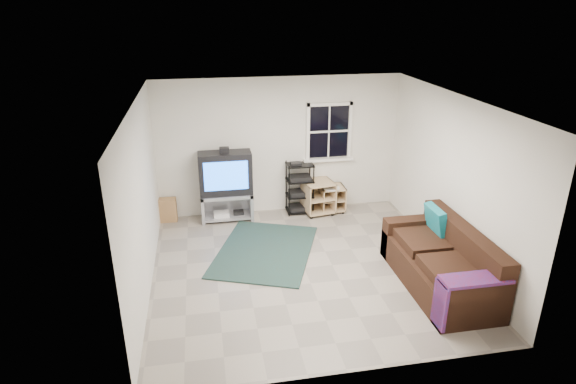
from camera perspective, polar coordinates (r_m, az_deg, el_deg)
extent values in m
plane|color=gray|center=(7.57, 1.94, -8.98)|extent=(4.60, 4.60, 0.00)
plane|color=white|center=(6.62, 2.23, 10.73)|extent=(4.60, 4.60, 0.00)
plane|color=silver|center=(9.13, -1.02, 5.45)|extent=(4.60, 0.00, 4.60)
plane|color=silver|center=(5.00, 7.79, -9.37)|extent=(4.60, 0.00, 4.60)
plane|color=silver|center=(6.90, -16.93, -1.06)|extent=(0.00, 4.60, 4.60)
plane|color=silver|center=(7.79, 18.84, 1.33)|extent=(0.00, 4.60, 4.60)
cube|color=black|center=(9.24, 4.84, 7.19)|extent=(0.80, 0.01, 1.02)
cube|color=white|center=(9.11, 4.98, 10.33)|extent=(0.88, 0.06, 0.06)
cube|color=white|center=(9.36, 4.79, 3.88)|extent=(0.98, 0.14, 0.05)
cube|color=white|center=(9.13, 2.37, 7.06)|extent=(0.06, 0.06, 1.10)
cube|color=white|center=(9.34, 7.33, 7.24)|extent=(0.06, 0.06, 1.10)
cube|color=white|center=(9.23, 4.87, 7.17)|extent=(0.78, 0.04, 0.04)
cube|color=#A5A5AD|center=(9.03, -7.30, -0.29)|extent=(0.96, 0.48, 0.06)
cube|color=#A5A5AD|center=(9.12, -10.06, -1.85)|extent=(0.06, 0.48, 0.53)
cube|color=#A5A5AD|center=(9.15, -4.41, -1.46)|extent=(0.06, 0.48, 0.53)
cube|color=#A5A5AD|center=(9.20, -7.18, -2.78)|extent=(0.85, 0.44, 0.04)
cube|color=#A5A5AD|center=(9.33, -7.32, -1.13)|extent=(0.96, 0.04, 0.53)
cube|color=silver|center=(9.14, -7.90, -2.60)|extent=(0.29, 0.23, 0.08)
cube|color=black|center=(9.19, -5.88, -2.42)|extent=(0.19, 0.17, 0.06)
cube|color=black|center=(8.88, -7.43, 2.24)|extent=(0.96, 0.40, 0.79)
cube|color=blue|center=(8.68, -7.35, 1.88)|extent=(0.79, 0.01, 0.54)
cube|color=black|center=(8.75, -7.57, 4.96)|extent=(0.17, 0.12, 0.10)
cylinder|color=black|center=(9.06, 0.14, 0.04)|extent=(0.02, 0.02, 1.02)
cylinder|color=black|center=(9.15, 3.04, 0.23)|extent=(0.02, 0.02, 1.02)
cylinder|color=black|center=(9.36, -0.23, 0.78)|extent=(0.02, 0.02, 1.02)
cylinder|color=black|center=(9.45, 2.58, 0.96)|extent=(0.02, 0.02, 1.02)
cube|color=black|center=(9.43, 1.36, -2.12)|extent=(0.51, 0.37, 0.02)
cube|color=black|center=(9.41, 1.36, -1.83)|extent=(0.40, 0.30, 0.08)
cube|color=black|center=(9.31, 1.38, -0.38)|extent=(0.51, 0.37, 0.02)
cube|color=black|center=(9.29, 1.38, -0.09)|extent=(0.40, 0.30, 0.08)
cube|color=black|center=(9.20, 1.40, 1.40)|extent=(0.51, 0.37, 0.02)
cube|color=black|center=(9.18, 1.40, 1.70)|extent=(0.40, 0.30, 0.08)
cube|color=black|center=(9.10, 1.41, 3.23)|extent=(0.51, 0.37, 0.02)
cube|color=tan|center=(9.20, 3.63, 1.17)|extent=(0.62, 0.62, 0.02)
cube|color=tan|center=(9.42, 3.55, -2.06)|extent=(0.62, 0.62, 0.02)
cube|color=tan|center=(9.22, 2.09, -0.66)|extent=(0.10, 0.54, 0.59)
cube|color=tan|center=(9.40, 5.06, -0.27)|extent=(0.10, 0.54, 0.59)
cube|color=tan|center=(9.53, 3.00, 0.10)|extent=(0.50, 0.10, 0.59)
cube|color=tan|center=(9.32, 3.59, -0.60)|extent=(0.57, 0.59, 0.02)
cylinder|color=black|center=(9.17, 2.80, -2.98)|extent=(0.05, 0.05, 0.05)
cylinder|color=black|center=(9.70, 4.25, -1.60)|extent=(0.05, 0.05, 0.05)
cube|color=tan|center=(9.37, 5.31, 0.58)|extent=(0.46, 0.46, 0.02)
cube|color=tan|center=(9.53, 5.22, -1.86)|extent=(0.46, 0.46, 0.02)
cube|color=tan|center=(9.40, 3.97, -0.74)|extent=(0.03, 0.46, 0.46)
cube|color=tan|center=(9.50, 6.54, -0.56)|extent=(0.03, 0.46, 0.46)
cube|color=tan|center=(9.64, 4.94, -0.16)|extent=(0.42, 0.03, 0.46)
cube|color=tan|center=(9.45, 5.26, -0.75)|extent=(0.42, 0.44, 0.02)
cylinder|color=black|center=(9.34, 4.41, -2.57)|extent=(0.05, 0.05, 0.05)
cylinder|color=black|center=(9.75, 5.98, -1.55)|extent=(0.05, 0.05, 0.05)
cylinder|color=silver|center=(9.26, 5.17, 0.49)|extent=(0.32, 0.32, 0.02)
cube|color=black|center=(7.36, 17.36, -9.03)|extent=(0.95, 2.11, 0.44)
cube|color=black|center=(7.31, 20.18, -5.62)|extent=(0.25, 2.11, 0.45)
cube|color=black|center=(8.03, 14.49, -5.14)|extent=(0.95, 0.25, 0.65)
cube|color=black|center=(6.64, 21.10, -12.14)|extent=(0.95, 0.25, 0.65)
cube|color=black|center=(6.86, 18.58, -8.76)|extent=(0.63, 0.76, 0.14)
cube|color=black|center=(7.51, 15.59, -5.64)|extent=(0.63, 0.76, 0.14)
cube|color=teal|center=(7.65, 17.14, -3.24)|extent=(0.21, 0.51, 0.44)
cube|color=#0E309A|center=(6.45, 21.36, -9.60)|extent=(0.87, 0.32, 0.04)
cube|color=#0E309A|center=(6.42, 17.58, -12.66)|extent=(0.04, 0.32, 0.61)
cube|color=black|center=(8.02, -2.73, -6.97)|extent=(2.10, 2.42, 0.02)
cube|color=#9E7147|center=(9.27, -14.02, -2.07)|extent=(0.32, 0.21, 0.44)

